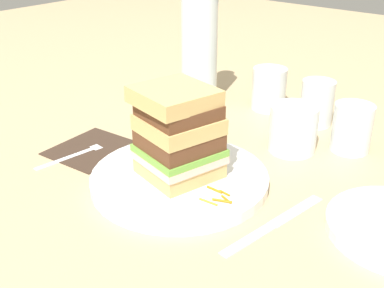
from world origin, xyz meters
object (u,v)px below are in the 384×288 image
object	(u,v)px
fork	(81,151)
empty_tumbler_1	(352,128)
empty_tumbler_2	(269,89)
sandwich	(178,134)
main_plate	(180,179)
water_bottle	(199,38)
empty_tumbler_0	(317,103)
juice_glass	(293,131)
napkin_dark	(92,149)
knife	(272,225)

from	to	relation	value
fork	empty_tumbler_1	distance (m)	0.47
empty_tumbler_2	sandwich	bearing A→B (deg)	-80.13
main_plate	water_bottle	size ratio (longest dim) A/B	0.90
empty_tumbler_0	empty_tumbler_1	world-z (taller)	empty_tumbler_0
water_bottle	empty_tumbler_1	xyz separation A→B (m)	(0.36, -0.02, -0.10)
juice_glass	empty_tumbler_1	size ratio (longest dim) A/B	0.98
sandwich	water_bottle	world-z (taller)	water_bottle
sandwich	empty_tumbler_1	xyz separation A→B (m)	(0.15, 0.28, -0.04)
main_plate	fork	world-z (taller)	main_plate
sandwich	juice_glass	world-z (taller)	sandwich
napkin_dark	empty_tumbler_1	distance (m)	0.46
main_plate	empty_tumbler_0	size ratio (longest dim) A/B	3.08
knife	empty_tumbler_1	bearing A→B (deg)	93.28
main_plate	sandwich	size ratio (longest dim) A/B	1.95
knife	empty_tumbler_1	distance (m)	0.29
empty_tumbler_0	fork	bearing A→B (deg)	-123.78
fork	empty_tumbler_0	distance (m)	0.46
sandwich	water_bottle	size ratio (longest dim) A/B	0.46
sandwich	empty_tumbler_0	world-z (taller)	sandwich
fork	empty_tumbler_1	world-z (taller)	empty_tumbler_1
fork	juice_glass	size ratio (longest dim) A/B	2.02
water_bottle	knife	bearing A→B (deg)	-39.34
knife	juice_glass	distance (m)	0.24
fork	empty_tumbler_0	world-z (taller)	empty_tumbler_0
empty_tumbler_1	empty_tumbler_2	world-z (taller)	empty_tumbler_2
water_bottle	empty_tumbler_0	bearing A→B (deg)	10.45
juice_glass	empty_tumbler_0	bearing A→B (deg)	99.33
fork	water_bottle	bearing A→B (deg)	90.61
sandwich	fork	distance (m)	0.22
main_plate	empty_tumbler_2	size ratio (longest dim) A/B	3.11
napkin_dark	water_bottle	xyz separation A→B (m)	(-0.01, 0.31, 0.14)
fork	empty_tumbler_2	world-z (taller)	empty_tumbler_2
fork	juice_glass	world-z (taller)	juice_glass
napkin_dark	juice_glass	bearing A→B (deg)	39.41
main_plate	napkin_dark	size ratio (longest dim) A/B	2.00
sandwich	fork	bearing A→B (deg)	-171.48
napkin_dark	water_bottle	size ratio (longest dim) A/B	0.45
fork	juice_glass	distance (m)	0.37
knife	juice_glass	xyz separation A→B (m)	(-0.09, 0.22, 0.03)
sandwich	knife	world-z (taller)	sandwich
sandwich	water_bottle	distance (m)	0.37
juice_glass	empty_tumbler_2	distance (m)	0.20
empty_tumbler_1	water_bottle	bearing A→B (deg)	177.02
main_plate	fork	distance (m)	0.20
juice_glass	sandwich	bearing A→B (deg)	-109.14
juice_glass	water_bottle	bearing A→B (deg)	163.02
napkin_dark	empty_tumbler_0	xyz separation A→B (m)	(0.25, 0.35, 0.04)
napkin_dark	empty_tumbler_1	world-z (taller)	empty_tumbler_1
fork	water_bottle	distance (m)	0.36
water_bottle	fork	bearing A→B (deg)	-89.39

